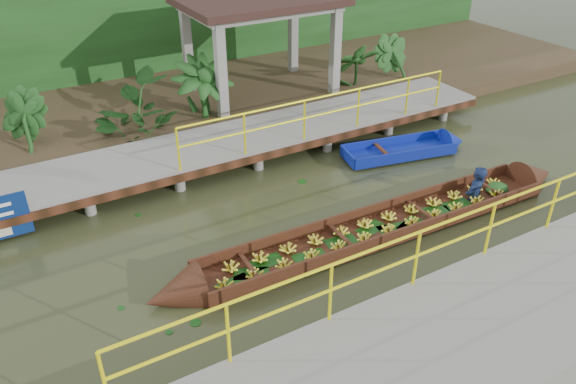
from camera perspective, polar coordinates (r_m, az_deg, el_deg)
ground at (r=11.22m, az=-1.19°, el=-4.49°), size 80.00×80.00×0.00m
land_strip at (r=17.33m, az=-13.47°, el=8.69°), size 30.00×8.00×0.45m
far_dock at (r=13.68m, az=-8.14°, el=4.39°), size 16.00×2.06×1.66m
near_dock at (r=9.05m, az=18.18°, el=-14.15°), size 18.00×2.40×1.73m
pavilion at (r=16.56m, az=-2.88°, el=17.88°), size 4.40×3.00×3.00m
foliage_backdrop at (r=19.11m, az=-16.57°, el=15.93°), size 30.00×0.80×4.00m
vendor_boat at (r=11.53m, az=10.79°, el=-2.82°), size 9.70×1.28×1.98m
moored_blue_boat at (r=14.83m, az=13.86°, el=4.48°), size 3.40×1.47×0.79m
tropical_plants at (r=15.19m, az=-9.34°, el=9.82°), size 14.14×1.14×1.43m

